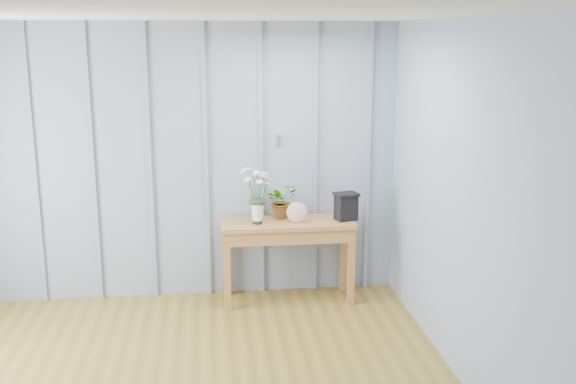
{
  "coord_description": "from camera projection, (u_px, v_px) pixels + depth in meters",
  "views": [
    {
      "loc": [
        0.29,
        -3.79,
        2.39
      ],
      "look_at": [
        0.96,
        1.94,
        1.03
      ],
      "focal_mm": 42.0,
      "sensor_mm": 36.0,
      "label": 1
    }
  ],
  "objects": [
    {
      "name": "spider_plant",
      "position": [
        281.0,
        201.0,
        6.13
      ],
      "size": [
        0.37,
        0.35,
        0.32
      ],
      "primitive_type": "imported",
      "rotation": [
        0.0,
        0.0,
        0.49
      ],
      "color": "#1B3A17",
      "rests_on": "sideboard"
    },
    {
      "name": "sideboard",
      "position": [
        287.0,
        233.0,
        6.07
      ],
      "size": [
        1.2,
        0.45,
        0.75
      ],
      "color": "#9C6533",
      "rests_on": "ground"
    },
    {
      "name": "room_shell",
      "position": [
        166.0,
        94.0,
        4.61
      ],
      "size": [
        4.0,
        4.5,
        2.5
      ],
      "color": "#8492A6",
      "rests_on": "ground"
    },
    {
      "name": "carved_box",
      "position": [
        346.0,
        206.0,
        6.06
      ],
      "size": [
        0.24,
        0.21,
        0.25
      ],
      "color": "black",
      "rests_on": "sideboard"
    },
    {
      "name": "felt_disc_vessel",
      "position": [
        297.0,
        212.0,
        5.97
      ],
      "size": [
        0.2,
        0.09,
        0.19
      ],
      "primitive_type": "ellipsoid",
      "rotation": [
        0.0,
        0.0,
        -0.22
      ],
      "color": "#925366",
      "rests_on": "sideboard"
    },
    {
      "name": "daisy_vase",
      "position": [
        257.0,
        188.0,
        5.89
      ],
      "size": [
        0.37,
        0.28,
        0.52
      ],
      "color": "black",
      "rests_on": "sideboard"
    }
  ]
}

